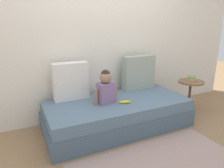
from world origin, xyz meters
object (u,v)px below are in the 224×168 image
throw_pillow_right (138,72)px  toddler (106,87)px  throw_pillow_left (71,81)px  side_table (190,88)px  banana (125,102)px  couch (118,114)px  fruit_bowl (191,78)px

throw_pillow_right → toddler: size_ratio=1.18×
throw_pillow_left → side_table: (1.87, -0.37, -0.25)m
banana → couch: bearing=107.1°
side_table → throw_pillow_right: bearing=154.7°
couch → toddler: bearing=177.1°
toddler → side_table: (1.50, -0.02, -0.21)m
toddler → banana: 0.32m
throw_pillow_left → fruit_bowl: (1.87, -0.37, -0.09)m
couch → toddler: (-0.18, 0.01, 0.41)m
couch → throw_pillow_right: size_ratio=3.75×
couch → throw_pillow_right: (0.55, 0.35, 0.47)m
throw_pillow_right → fruit_bowl: (0.77, -0.37, -0.10)m
toddler → throw_pillow_right: bearing=25.3°
banana → side_table: (1.28, 0.11, -0.01)m
fruit_bowl → banana: bearing=-174.9°
banana → side_table: size_ratio=0.33×
throw_pillow_left → throw_pillow_right: 1.09m
throw_pillow_left → banana: bearing=-39.2°
throw_pillow_right → toddler: throw_pillow_right is taller
toddler → fruit_bowl: 1.50m
throw_pillow_left → toddler: size_ratio=1.14×
side_table → fruit_bowl: 0.16m
side_table → fruit_bowl: size_ratio=3.05×
fruit_bowl → throw_pillow_left: bearing=168.9°
couch → throw_pillow_left: (-0.55, 0.35, 0.46)m
couch → throw_pillow_left: size_ratio=3.89×
couch → toddler: size_ratio=4.44×
couch → fruit_bowl: 1.37m
throw_pillow_left → side_table: 1.92m
throw_pillow_right → toddler: 0.80m
throw_pillow_left → fruit_bowl: throw_pillow_left is taller
toddler → fruit_bowl: size_ratio=2.64×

